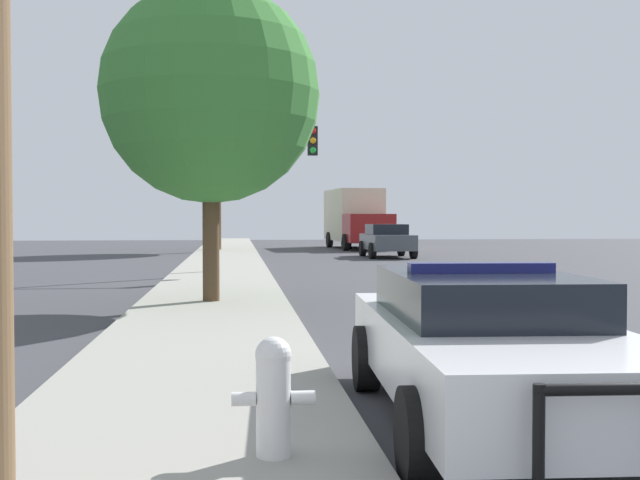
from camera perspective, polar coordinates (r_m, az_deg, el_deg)
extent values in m
cube|color=#99968C|center=(7.43, -9.51, -12.07)|extent=(3.00, 110.00, 0.13)
cube|color=white|center=(7.18, 11.84, -7.88)|extent=(2.02, 4.90, 0.60)
cube|color=black|center=(7.35, 11.37, -3.80)|extent=(1.67, 2.58, 0.39)
cylinder|color=black|center=(5.63, 6.99, -13.67)|extent=(0.27, 0.69, 0.68)
cylinder|color=black|center=(8.90, 14.82, -8.00)|extent=(0.27, 0.69, 0.68)
cylinder|color=black|center=(8.51, 3.30, -8.38)|extent=(0.27, 0.69, 0.68)
cylinder|color=black|center=(4.72, 15.28, -14.13)|extent=(0.07, 0.07, 0.72)
cylinder|color=black|center=(4.79, 20.00, -9.94)|extent=(0.86, 0.11, 0.07)
cube|color=navy|center=(7.33, 11.38, -1.95)|extent=(1.31, 0.26, 0.09)
cube|color=navy|center=(7.47, 18.65, -7.34)|extent=(0.16, 3.47, 0.17)
cylinder|color=white|center=(5.79, -3.33, -11.84)|extent=(0.25, 0.25, 0.69)
sphere|color=white|center=(5.72, -3.34, -8.17)|extent=(0.26, 0.26, 0.26)
cylinder|color=white|center=(5.77, -5.45, -11.19)|extent=(0.17, 0.10, 0.10)
cylinder|color=white|center=(5.79, -1.22, -11.14)|extent=(0.17, 0.10, 0.10)
cylinder|color=#424247|center=(24.87, -7.84, 3.12)|extent=(0.16, 0.16, 4.65)
cylinder|color=#424247|center=(25.02, -4.19, 8.11)|extent=(3.18, 0.11, 0.11)
cube|color=black|center=(25.08, -0.53, 7.06)|extent=(0.30, 0.24, 0.90)
sphere|color=red|center=(24.98, -0.50, 7.78)|extent=(0.20, 0.20, 0.20)
sphere|color=orange|center=(24.95, -0.50, 7.09)|extent=(0.20, 0.20, 0.20)
sphere|color=green|center=(24.92, -0.50, 6.40)|extent=(0.20, 0.20, 0.20)
cube|color=#474C51|center=(35.79, 4.81, -0.14)|extent=(1.90, 3.96, 0.67)
cube|color=black|center=(35.97, 4.75, 0.77)|extent=(1.62, 2.07, 0.46)
cylinder|color=black|center=(34.81, 6.67, -0.75)|extent=(0.25, 0.70, 0.70)
cylinder|color=black|center=(34.43, 3.75, -0.77)|extent=(0.25, 0.70, 0.70)
cylinder|color=black|center=(37.18, 5.79, -0.59)|extent=(0.25, 0.70, 0.70)
cylinder|color=black|center=(36.82, 3.04, -0.61)|extent=(0.25, 0.70, 0.70)
cube|color=slate|center=(46.37, 2.90, 0.21)|extent=(1.87, 4.69, 0.57)
cube|color=black|center=(46.13, 2.93, 0.86)|extent=(1.55, 2.46, 0.49)
cylinder|color=black|center=(47.71, 1.69, -0.09)|extent=(0.26, 0.69, 0.68)
cylinder|color=black|center=(47.91, 3.68, -0.09)|extent=(0.26, 0.69, 0.68)
cylinder|color=black|center=(44.86, 2.06, -0.21)|extent=(0.26, 0.69, 0.68)
cylinder|color=black|center=(45.06, 4.17, -0.20)|extent=(0.26, 0.69, 0.68)
cube|color=maroon|center=(42.55, 3.49, 0.85)|extent=(2.59, 2.34, 1.51)
cube|color=beige|center=(46.35, 2.38, 1.79)|extent=(2.82, 5.77, 2.92)
cylinder|color=black|center=(43.07, 4.97, -0.15)|extent=(0.34, 0.92, 0.90)
cylinder|color=black|center=(42.52, 1.84, -0.16)|extent=(0.34, 0.92, 0.90)
cylinder|color=black|center=(47.66, 3.52, 0.03)|extent=(0.34, 0.92, 0.90)
cylinder|color=black|center=(47.17, 0.68, 0.02)|extent=(0.34, 0.92, 0.90)
cylinder|color=brown|center=(41.44, -7.30, 2.23)|extent=(0.37, 0.37, 4.20)
sphere|color=#4C8E38|center=(41.62, -7.32, 7.08)|extent=(5.16, 5.16, 5.16)
cylinder|color=#4C3823|center=(16.22, -7.76, 0.88)|extent=(0.34, 0.34, 2.94)
sphere|color=#387A33|center=(16.40, -7.80, 10.28)|extent=(4.39, 4.39, 4.39)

